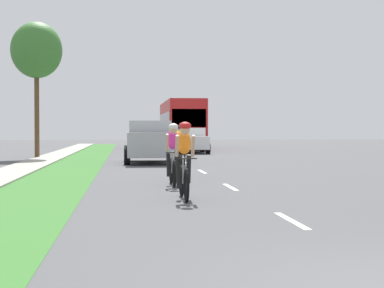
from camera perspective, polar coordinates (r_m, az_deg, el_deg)
ground_plane at (r=25.08m, az=-0.31°, el=-1.90°), size 120.00×120.00×0.00m
grass_verge at (r=25.02m, az=-10.69°, el=-1.92°), size 2.12×70.00×0.01m
sidewalk_concrete at (r=25.22m, az=-14.73°, el=-1.92°), size 1.45×70.00×0.10m
lane_markings_center at (r=29.05m, az=-1.12°, el=-1.45°), size 0.12×52.20×0.01m
cyclist_lead at (r=12.40m, az=-0.75°, el=-1.48°), size 0.42×1.72×1.58m
cyclist_trailing at (r=15.54m, az=-1.81°, el=-0.91°), size 0.42×1.72×1.58m
cyclist_distant at (r=17.94m, az=-1.05°, el=-0.60°), size 0.42×1.72×1.58m
suv_silver at (r=26.21m, az=-3.99°, el=0.31°), size 2.15×4.70×1.79m
sedan_white at (r=37.09m, az=-0.12°, el=0.34°), size 1.98×4.30×1.52m
bus_red at (r=45.77m, az=-1.02°, el=2.05°), size 2.78×11.60×3.48m
pickup_dark_green at (r=65.09m, az=-2.29°, el=0.83°), size 2.22×5.10×1.64m
street_tree_near at (r=32.02m, az=-14.28°, el=8.39°), size 2.56×2.56×6.82m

